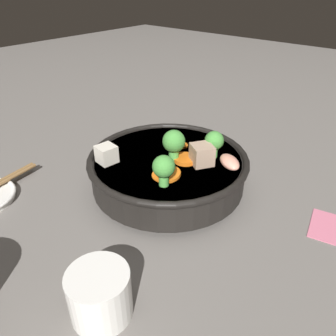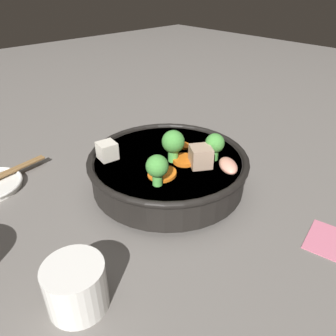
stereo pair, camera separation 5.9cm
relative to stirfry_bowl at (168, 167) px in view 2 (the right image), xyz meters
The scene contains 3 objects.
ground_plane 0.04m from the stirfry_bowl, ahead, with size 3.00×3.00×0.00m, color slate.
stirfry_bowl is the anchor object (origin of this frame).
tea_cup 0.27m from the stirfry_bowl, 113.53° to the left, with size 0.07×0.07×0.06m.
Camera 2 is at (-0.37, 0.35, 0.35)m, focal length 35.00 mm.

